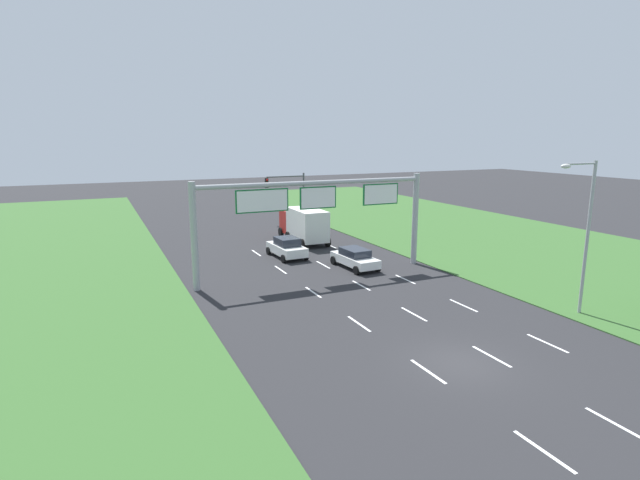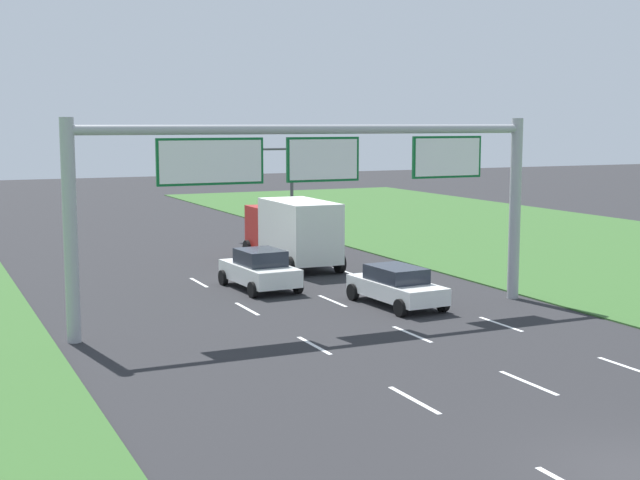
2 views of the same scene
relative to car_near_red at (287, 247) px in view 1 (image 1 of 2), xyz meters
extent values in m
plane|color=#262628|center=(-0.09, -21.47, -0.83)|extent=(200.00, 200.00, 0.00)
cube|color=#335B28|center=(20.91, -11.47, -0.80)|extent=(24.00, 120.00, 0.06)
cube|color=white|center=(-1.84, -27.47, -0.82)|extent=(0.14, 2.40, 0.01)
cube|color=white|center=(-1.84, -21.47, -0.82)|extent=(0.14, 2.40, 0.01)
cube|color=white|center=(-1.84, -15.47, -0.82)|extent=(0.14, 2.40, 0.01)
cube|color=white|center=(-1.84, -9.47, -0.82)|extent=(0.14, 2.40, 0.01)
cube|color=white|center=(-1.84, -3.47, -0.82)|extent=(0.14, 2.40, 0.01)
cube|color=white|center=(-1.84, 2.53, -0.82)|extent=(0.14, 2.40, 0.01)
cube|color=white|center=(1.66, -27.47, -0.82)|extent=(0.14, 2.40, 0.01)
cube|color=white|center=(1.66, -21.47, -0.82)|extent=(0.14, 2.40, 0.01)
cube|color=white|center=(1.66, -15.47, -0.82)|extent=(0.14, 2.40, 0.01)
cube|color=white|center=(1.66, -9.47, -0.82)|extent=(0.14, 2.40, 0.01)
cube|color=white|center=(1.66, -3.47, -0.82)|extent=(0.14, 2.40, 0.01)
cube|color=white|center=(1.66, 2.53, -0.82)|extent=(0.14, 2.40, 0.01)
cube|color=white|center=(5.16, -21.47, -0.82)|extent=(0.14, 2.40, 0.01)
cube|color=white|center=(5.16, -15.47, -0.82)|extent=(0.14, 2.40, 0.01)
cube|color=white|center=(5.16, -9.47, -0.82)|extent=(0.14, 2.40, 0.01)
cube|color=white|center=(5.16, -3.47, -0.82)|extent=(0.14, 2.40, 0.01)
cube|color=white|center=(5.16, 2.53, -0.82)|extent=(0.14, 2.40, 0.01)
cube|color=white|center=(0.00, 0.03, -0.15)|extent=(2.16, 4.33, 0.71)
cube|color=#232833|center=(0.00, -0.08, 0.52)|extent=(1.74, 2.09, 0.63)
cylinder|color=black|center=(-1.07, 1.54, -0.51)|extent=(0.25, 0.65, 0.64)
cylinder|color=black|center=(0.90, 1.64, -0.51)|extent=(0.25, 0.65, 0.64)
cylinder|color=black|center=(-0.90, -1.59, -0.51)|extent=(0.25, 0.65, 0.64)
cylinder|color=black|center=(1.07, -1.48, -0.51)|extent=(0.25, 0.65, 0.64)
cube|color=white|center=(3.46, -5.29, -0.20)|extent=(2.04, 4.55, 0.62)
cube|color=#232833|center=(3.45, -5.25, 0.39)|extent=(1.67, 2.39, 0.55)
cylinder|color=black|center=(2.45, -3.66, -0.51)|extent=(0.26, 0.65, 0.64)
cylinder|color=black|center=(4.28, -3.56, -0.51)|extent=(0.26, 0.65, 0.64)
cylinder|color=black|center=(2.64, -7.02, -0.51)|extent=(0.26, 0.65, 0.64)
cylinder|color=black|center=(4.46, -6.91, -0.51)|extent=(0.26, 0.65, 0.64)
cube|color=#B21E19|center=(3.66, 7.79, 0.72)|extent=(2.24, 2.14, 2.20)
cube|color=silver|center=(3.59, 4.14, 1.00)|extent=(2.45, 4.96, 2.75)
cylinder|color=black|center=(2.54, 8.31, -0.38)|extent=(0.30, 0.90, 0.90)
cylinder|color=black|center=(4.80, 8.27, -0.38)|extent=(0.30, 0.90, 0.90)
cylinder|color=black|center=(2.42, 6.01, -0.38)|extent=(0.30, 0.90, 0.90)
cylinder|color=black|center=(4.84, 5.97, -0.38)|extent=(0.30, 0.90, 0.90)
cylinder|color=black|center=(2.35, 2.30, -0.38)|extent=(0.30, 0.90, 0.90)
cylinder|color=black|center=(4.77, 2.26, -0.38)|extent=(0.30, 0.90, 0.90)
cylinder|color=#9EA0A5|center=(-8.49, -5.93, 2.67)|extent=(0.44, 0.44, 7.00)
cylinder|color=#9EA0A5|center=(8.31, -5.93, 2.67)|extent=(0.44, 0.44, 7.00)
cylinder|color=#9EA0A5|center=(-0.09, -5.93, 5.77)|extent=(16.80, 0.32, 0.32)
cube|color=#0C5B28|center=(-3.94, -5.93, 4.74)|extent=(3.63, 0.12, 1.54)
cube|color=white|center=(-3.94, -6.00, 4.74)|extent=(3.47, 0.01, 1.38)
cube|color=#0C5B28|center=(0.11, -5.93, 4.74)|extent=(2.72, 0.12, 1.54)
cube|color=white|center=(0.11, -6.00, 4.74)|extent=(2.56, 0.01, 1.38)
cube|color=#0C5B28|center=(5.16, -5.93, 4.74)|extent=(2.91, 0.12, 1.54)
cube|color=white|center=(5.16, -6.00, 4.74)|extent=(2.75, 0.01, 1.38)
cylinder|color=#47494F|center=(8.27, 16.08, 1.97)|extent=(0.20, 0.20, 5.60)
cylinder|color=#47494F|center=(6.02, 16.08, 4.42)|extent=(4.50, 0.14, 0.14)
cube|color=black|center=(3.77, 16.08, 3.77)|extent=(0.32, 0.36, 1.10)
sphere|color=red|center=(3.77, 15.88, 4.14)|extent=(0.22, 0.22, 0.22)
sphere|color=orange|center=(3.77, 15.88, 3.77)|extent=(0.22, 0.22, 0.22)
sphere|color=green|center=(3.77, 15.88, 3.40)|extent=(0.22, 0.22, 0.22)
cylinder|color=#9EA0A5|center=(10.16, -19.23, 3.42)|extent=(0.18, 0.18, 8.50)
cylinder|color=#9EA0A5|center=(9.06, -19.23, 7.52)|extent=(2.20, 0.10, 0.10)
ellipsoid|color=silver|center=(7.96, -19.23, 7.42)|extent=(0.64, 0.32, 0.24)
camera|label=1|loc=(-14.12, -37.29, 8.93)|focal=28.00mm
camera|label=2|loc=(-12.91, -33.89, 6.00)|focal=50.00mm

